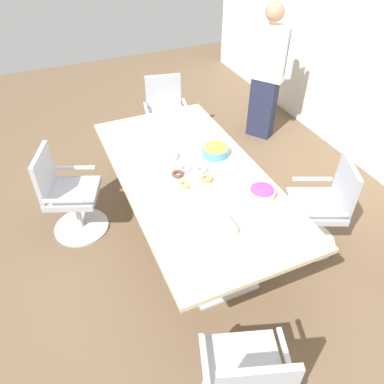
# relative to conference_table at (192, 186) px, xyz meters

# --- Properties ---
(ground_plane) EXTENTS (10.00, 10.00, 0.01)m
(ground_plane) POSITION_rel_conference_table_xyz_m (0.00, 0.00, -0.63)
(ground_plane) COLOR brown
(conference_table) EXTENTS (2.40, 1.20, 0.75)m
(conference_table) POSITION_rel_conference_table_xyz_m (0.00, 0.00, 0.00)
(conference_table) COLOR #CCB793
(conference_table) RESTS_ON ground
(office_chair_0) EXTENTS (0.64, 0.64, 0.91)m
(office_chair_0) POSITION_rel_conference_table_xyz_m (-1.61, 0.35, -0.22)
(office_chair_0) COLOR silver
(office_chair_0) RESTS_ON ground
(office_chair_1) EXTENTS (0.70, 0.70, 0.91)m
(office_chair_1) POSITION_rel_conference_table_xyz_m (-0.55, -1.04, -0.22)
(office_chair_1) COLOR silver
(office_chair_1) RESTS_ON ground
(office_chair_2) EXTENTS (0.68, 0.68, 0.91)m
(office_chair_2) POSITION_rel_conference_table_xyz_m (1.61, -0.36, -0.22)
(office_chair_2) COLOR silver
(office_chair_2) RESTS_ON ground
(office_chair_3) EXTENTS (0.71, 0.71, 0.91)m
(office_chair_3) POSITION_rel_conference_table_xyz_m (0.55, 1.04, -0.22)
(office_chair_3) COLOR silver
(office_chair_3) RESTS_ON ground
(person_standing_0) EXTENTS (0.54, 0.44, 1.69)m
(person_standing_0) POSITION_rel_conference_table_xyz_m (-1.39, 1.62, 0.25)
(person_standing_0) COLOR #232842
(person_standing_0) RESTS_ON ground
(snack_bowl_candy_mix) EXTENTS (0.22, 0.22, 0.08)m
(snack_bowl_candy_mix) POSITION_rel_conference_table_xyz_m (0.48, 0.41, 0.16)
(snack_bowl_candy_mix) COLOR beige
(snack_bowl_candy_mix) RESTS_ON conference_table
(snack_bowl_chips_yellow) EXTENTS (0.25, 0.25, 0.12)m
(snack_bowl_chips_yellow) POSITION_rel_conference_table_xyz_m (-0.20, 0.32, 0.18)
(snack_bowl_chips_yellow) COLOR #4C9EC6
(snack_bowl_chips_yellow) RESTS_ON conference_table
(donut_platter) EXTENTS (0.36, 0.35, 0.04)m
(donut_platter) POSITION_rel_conference_table_xyz_m (0.06, -0.03, 0.14)
(donut_platter) COLOR white
(donut_platter) RESTS_ON conference_table
(plate_stack) EXTENTS (0.22, 0.22, 0.04)m
(plate_stack) POSITION_rel_conference_table_xyz_m (-0.34, -0.11, 0.14)
(plate_stack) COLOR white
(plate_stack) RESTS_ON conference_table
(napkin_pile) EXTENTS (0.17, 0.17, 0.07)m
(napkin_pile) POSITION_rel_conference_table_xyz_m (0.71, -0.07, 0.16)
(napkin_pile) COLOR white
(napkin_pile) RESTS_ON conference_table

